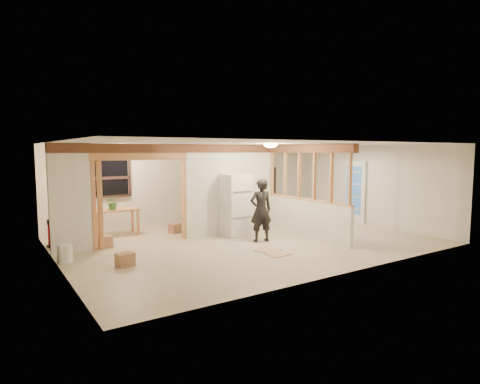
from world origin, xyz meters
TOP-DOWN VIEW (x-y plane):
  - floor at (0.00, 0.00)m, footprint 9.00×6.50m
  - ceiling at (0.00, 0.00)m, footprint 9.00×6.50m
  - wall_back at (0.00, 3.25)m, footprint 9.00×0.01m
  - wall_front at (0.00, -3.25)m, footprint 9.00×0.01m
  - wall_left at (-4.50, 0.00)m, footprint 0.01×6.50m
  - wall_right at (4.50, 0.00)m, footprint 0.01×6.50m
  - partition_left_stub at (-4.05, 1.20)m, footprint 0.90×0.12m
  - partition_center at (0.20, 1.20)m, footprint 2.80×0.12m
  - doorway_frame at (-2.40, 1.20)m, footprint 2.46×0.14m
  - header_beam_back at (-1.00, 1.20)m, footprint 7.00×0.18m
  - header_beam_right at (1.60, -0.40)m, footprint 0.18×3.30m
  - pony_wall at (1.60, -0.40)m, footprint 0.12×3.20m
  - stud_partition at (1.60, -0.40)m, footprint 0.14×3.20m
  - window_back at (-2.60, 3.17)m, footprint 1.12×0.10m
  - french_door at (4.42, 0.40)m, footprint 0.12×0.86m
  - ceiling_dome_main at (0.30, -0.50)m, footprint 0.36×0.36m
  - ceiling_dome_util at (-2.50, 2.30)m, footprint 0.32×0.32m
  - hanging_bulb at (-2.00, 1.60)m, footprint 0.07×0.07m
  - refrigerator at (0.11, 0.80)m, footprint 0.70×0.68m
  - woman at (0.25, -0.18)m, footprint 0.66×0.50m
  - work_table at (-2.66, 2.56)m, footprint 1.19×0.62m
  - potted_plant at (-2.75, 2.47)m, footprint 0.40×0.36m
  - shop_vac at (-4.20, 2.09)m, footprint 0.53×0.53m
  - bookshelf at (2.72, 3.04)m, footprint 0.87×0.29m
  - bucket at (-4.32, 0.49)m, footprint 0.38×0.38m
  - box_util_a at (-1.14, 2.05)m, footprint 0.37×0.34m
  - box_util_b at (-3.27, 1.37)m, footprint 0.32×0.32m
  - box_front at (-3.36, -0.49)m, footprint 0.38×0.33m
  - floor_panel_near at (-0.17, -1.04)m, footprint 0.65×0.65m
  - floor_panel_far at (-0.20, -1.47)m, footprint 0.55×0.47m

SIDE VIEW (x-z plane):
  - floor at x=0.00m, z-range -0.01..0.00m
  - floor_panel_far at x=-0.20m, z-range 0.00..0.02m
  - floor_panel_near at x=-0.17m, z-range 0.00..0.02m
  - box_util_a at x=-1.14m, z-range 0.00..0.26m
  - box_front at x=-3.36m, z-range 0.00..0.27m
  - box_util_b at x=-3.27m, z-range 0.00..0.28m
  - bucket at x=-4.32m, z-range 0.00..0.38m
  - shop_vac at x=-4.20m, z-range 0.00..0.69m
  - work_table at x=-2.66m, z-range 0.00..0.74m
  - pony_wall at x=1.60m, z-range 0.00..1.00m
  - woman at x=0.25m, z-range 0.00..1.62m
  - refrigerator at x=0.11m, z-range 0.00..1.69m
  - bookshelf at x=2.72m, z-range 0.00..1.73m
  - potted_plant at x=-2.75m, z-range 0.74..1.14m
  - french_door at x=4.42m, z-range 0.00..2.00m
  - doorway_frame at x=-2.40m, z-range 0.00..2.20m
  - wall_back at x=0.00m, z-range 0.00..2.50m
  - wall_front at x=0.00m, z-range 0.00..2.50m
  - wall_left at x=-4.50m, z-range 0.00..2.50m
  - wall_right at x=4.50m, z-range 0.00..2.50m
  - partition_left_stub at x=-4.05m, z-range 0.00..2.50m
  - partition_center at x=0.20m, z-range 0.00..2.50m
  - window_back at x=-2.60m, z-range 1.00..2.10m
  - stud_partition at x=1.60m, z-range 1.00..2.32m
  - hanging_bulb at x=-2.00m, z-range 2.15..2.22m
  - header_beam_back at x=-1.00m, z-range 2.27..2.49m
  - header_beam_right at x=1.60m, z-range 2.27..2.49m
  - ceiling_dome_main at x=0.30m, z-range 2.40..2.56m
  - ceiling_dome_util at x=-2.50m, z-range 2.41..2.55m
  - ceiling at x=0.00m, z-range 2.50..2.50m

